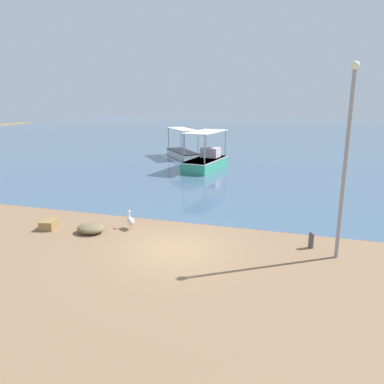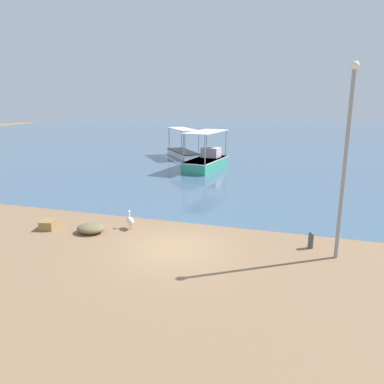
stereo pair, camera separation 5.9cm
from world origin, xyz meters
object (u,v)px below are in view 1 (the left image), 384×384
(pelican, at_px, (131,221))
(lamp_post, at_px, (346,155))
(net_pile, at_px, (91,228))
(cargo_crate, at_px, (49,224))
(fishing_boat_far_right, at_px, (183,152))
(fishing_boat_center, at_px, (206,161))
(mooring_bollard, at_px, (311,239))

(pelican, xyz_separation_m, lamp_post, (8.38, -0.56, 3.34))
(pelican, relative_size, net_pile, 0.67)
(cargo_crate, bearing_deg, fishing_boat_far_right, 92.26)
(cargo_crate, bearing_deg, lamp_post, 2.28)
(fishing_boat_far_right, height_order, pelican, fishing_boat_far_right)
(fishing_boat_center, distance_m, net_pile, 15.42)
(pelican, bearing_deg, cargo_crate, -163.28)
(fishing_boat_far_right, relative_size, pelican, 6.33)
(pelican, distance_m, lamp_post, 9.04)
(fishing_boat_center, xyz_separation_m, fishing_boat_far_right, (-3.75, 5.35, -0.16))
(fishing_boat_center, distance_m, pelican, 14.45)
(mooring_bollard, bearing_deg, fishing_boat_center, 119.15)
(fishing_boat_far_right, height_order, net_pile, fishing_boat_far_right)
(lamp_post, bearing_deg, fishing_boat_far_right, 121.83)
(fishing_boat_far_right, height_order, mooring_bollard, fishing_boat_far_right)
(lamp_post, xyz_separation_m, cargo_crate, (-11.81, -0.47, -3.52))
(fishing_boat_center, height_order, pelican, fishing_boat_center)
(pelican, distance_m, mooring_bollard, 7.51)
(fishing_boat_far_right, xyz_separation_m, pelican, (4.25, -19.79, -0.14))
(net_pile, distance_m, cargo_crate, 2.03)
(cargo_crate, bearing_deg, net_pile, 2.47)
(fishing_boat_center, height_order, lamp_post, lamp_post)
(lamp_post, xyz_separation_m, mooring_bollard, (-0.87, 0.63, -3.37))
(lamp_post, bearing_deg, cargo_crate, -177.72)
(lamp_post, bearing_deg, pelican, 176.19)
(pelican, relative_size, mooring_bollard, 1.24)
(lamp_post, relative_size, cargo_crate, 8.17)
(pelican, bearing_deg, mooring_bollard, 0.57)
(fishing_boat_far_right, distance_m, cargo_crate, 20.84)
(net_pile, bearing_deg, mooring_bollard, 6.51)
(net_pile, height_order, cargo_crate, net_pile)
(fishing_boat_center, xyz_separation_m, lamp_post, (8.88, -15.00, 3.04))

